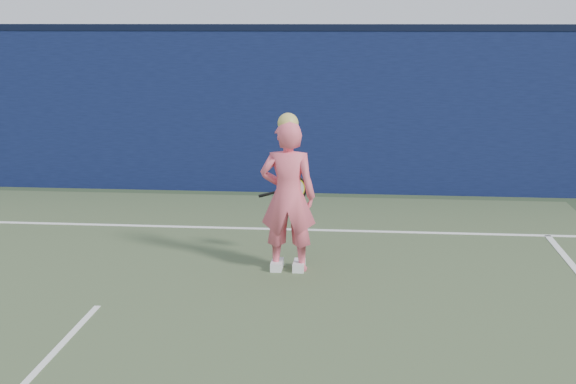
# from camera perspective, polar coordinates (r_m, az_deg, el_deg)

# --- Properties ---
(ground) EXTENTS (80.00, 80.00, 0.00)m
(ground) POSITION_cam_1_polar(r_m,az_deg,el_deg) (7.00, -16.04, -10.72)
(ground) COLOR #2F4027
(ground) RESTS_ON ground
(backstop_wall) EXTENTS (24.00, 0.40, 2.50)m
(backstop_wall) POSITION_cam_1_polar(r_m,az_deg,el_deg) (12.80, -5.77, 5.74)
(backstop_wall) COLOR #0C1438
(backstop_wall) RESTS_ON ground
(wall_cap) EXTENTS (24.00, 0.42, 0.10)m
(wall_cap) POSITION_cam_1_polar(r_m,az_deg,el_deg) (12.72, -5.89, 11.57)
(wall_cap) COLOR black
(wall_cap) RESTS_ON backstop_wall
(player) EXTENTS (0.60, 0.39, 1.71)m
(player) POSITION_cam_1_polar(r_m,az_deg,el_deg) (8.54, 0.00, -0.28)
(player) COLOR #F65F74
(player) RESTS_ON ground
(racket) EXTENTS (0.56, 0.14, 0.30)m
(racket) POSITION_cam_1_polar(r_m,az_deg,el_deg) (8.95, 0.24, 0.21)
(racket) COLOR black
(racket) RESTS_ON ground
(court_lines) EXTENTS (11.00, 12.04, 0.01)m
(court_lines) POSITION_cam_1_polar(r_m,az_deg,el_deg) (6.71, -17.08, -11.67)
(court_lines) COLOR white
(court_lines) RESTS_ON court_surface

